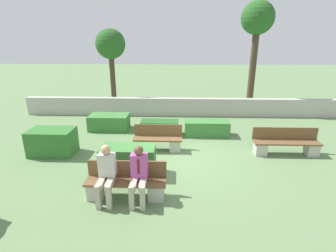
{
  "coord_description": "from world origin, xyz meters",
  "views": [
    {
      "loc": [
        -0.09,
        -7.44,
        3.6
      ],
      "look_at": [
        -0.38,
        0.5,
        0.9
      ],
      "focal_mm": 28.0,
      "sensor_mm": 36.0,
      "label": 1
    }
  ],
  "objects_px": {
    "bench_left_side": "(158,141)",
    "person_seated_woman": "(106,171)",
    "person_seated_man": "(139,172)",
    "tree_leftmost": "(111,46)",
    "bench_right_side": "(286,144)",
    "bench_front": "(126,184)",
    "tree_center_left": "(257,23)"
  },
  "relations": [
    {
      "from": "bench_front",
      "to": "person_seated_woman",
      "type": "relative_size",
      "value": 1.4
    },
    {
      "from": "bench_right_side",
      "to": "person_seated_man",
      "type": "relative_size",
      "value": 1.57
    },
    {
      "from": "bench_left_side",
      "to": "tree_center_left",
      "type": "distance_m",
      "value": 8.09
    },
    {
      "from": "bench_right_side",
      "to": "bench_front",
      "type": "bearing_deg",
      "value": -140.49
    },
    {
      "from": "bench_front",
      "to": "bench_left_side",
      "type": "bearing_deg",
      "value": 78.77
    },
    {
      "from": "bench_left_side",
      "to": "tree_leftmost",
      "type": "height_order",
      "value": "tree_leftmost"
    },
    {
      "from": "bench_left_side",
      "to": "person_seated_man",
      "type": "distance_m",
      "value": 2.91
    },
    {
      "from": "person_seated_woman",
      "to": "tree_center_left",
      "type": "relative_size",
      "value": 0.25
    },
    {
      "from": "person_seated_woman",
      "to": "tree_center_left",
      "type": "distance_m",
      "value": 10.57
    },
    {
      "from": "person_seated_man",
      "to": "person_seated_woman",
      "type": "xyz_separation_m",
      "value": [
        -0.74,
        0.0,
        0.01
      ]
    },
    {
      "from": "bench_right_side",
      "to": "tree_center_left",
      "type": "bearing_deg",
      "value": 97.88
    },
    {
      "from": "person_seated_woman",
      "to": "tree_leftmost",
      "type": "distance_m",
      "value": 8.91
    },
    {
      "from": "bench_front",
      "to": "tree_leftmost",
      "type": "xyz_separation_m",
      "value": [
        -2.2,
        8.25,
        2.85
      ]
    },
    {
      "from": "bench_right_side",
      "to": "tree_leftmost",
      "type": "bearing_deg",
      "value": 151.18
    },
    {
      "from": "person_seated_man",
      "to": "tree_leftmost",
      "type": "relative_size",
      "value": 0.33
    },
    {
      "from": "bench_left_side",
      "to": "person_seated_man",
      "type": "height_order",
      "value": "person_seated_man"
    },
    {
      "from": "tree_leftmost",
      "to": "tree_center_left",
      "type": "bearing_deg",
      "value": 0.16
    },
    {
      "from": "person_seated_man",
      "to": "person_seated_woman",
      "type": "height_order",
      "value": "person_seated_woman"
    },
    {
      "from": "bench_front",
      "to": "person_seated_woman",
      "type": "bearing_deg",
      "value": -161.57
    },
    {
      "from": "bench_front",
      "to": "tree_center_left",
      "type": "height_order",
      "value": "tree_center_left"
    },
    {
      "from": "bench_left_side",
      "to": "person_seated_woman",
      "type": "distance_m",
      "value": 3.06
    },
    {
      "from": "person_seated_woman",
      "to": "tree_center_left",
      "type": "xyz_separation_m",
      "value": [
        5.37,
        8.4,
        3.5
      ]
    },
    {
      "from": "person_seated_man",
      "to": "tree_leftmost",
      "type": "height_order",
      "value": "tree_leftmost"
    },
    {
      "from": "bench_front",
      "to": "person_seated_man",
      "type": "height_order",
      "value": "person_seated_man"
    },
    {
      "from": "person_seated_man",
      "to": "bench_front",
      "type": "bearing_deg",
      "value": 157.09
    },
    {
      "from": "bench_left_side",
      "to": "tree_leftmost",
      "type": "bearing_deg",
      "value": 126.66
    },
    {
      "from": "bench_left_side",
      "to": "bench_right_side",
      "type": "height_order",
      "value": "same"
    },
    {
      "from": "bench_front",
      "to": "bench_right_side",
      "type": "xyz_separation_m",
      "value": [
        4.68,
        2.58,
        0.01
      ]
    },
    {
      "from": "bench_right_side",
      "to": "tree_center_left",
      "type": "height_order",
      "value": "tree_center_left"
    },
    {
      "from": "tree_leftmost",
      "to": "person_seated_man",
      "type": "bearing_deg",
      "value": -73.22
    },
    {
      "from": "bench_left_side",
      "to": "person_seated_woman",
      "type": "height_order",
      "value": "person_seated_woman"
    },
    {
      "from": "bench_left_side",
      "to": "tree_leftmost",
      "type": "distance_m",
      "value": 6.79
    }
  ]
}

